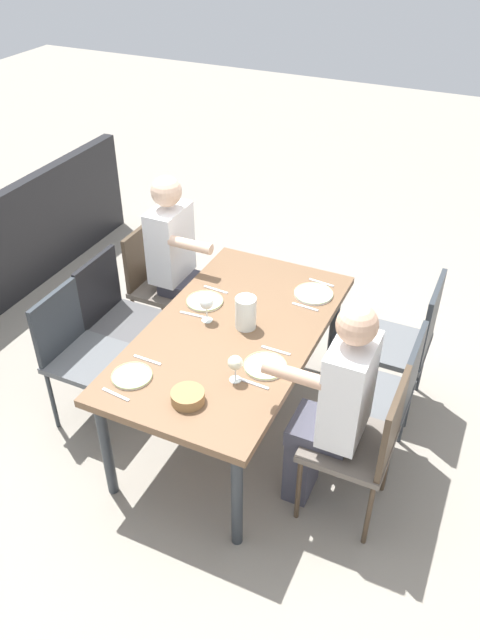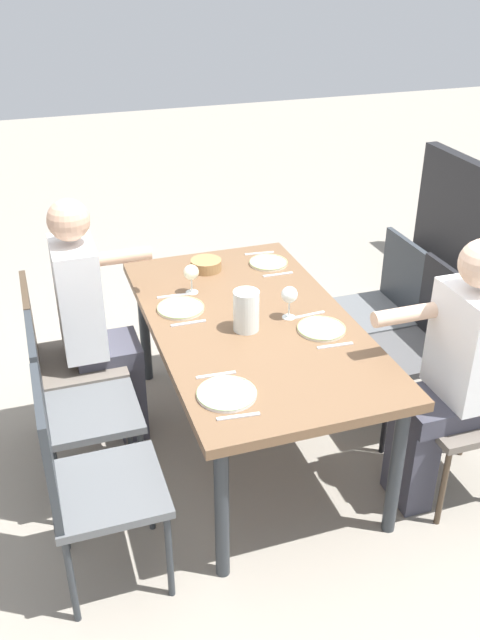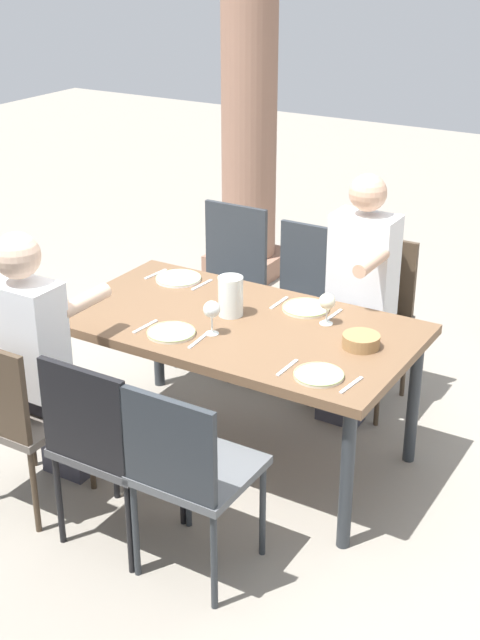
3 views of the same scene
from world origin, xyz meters
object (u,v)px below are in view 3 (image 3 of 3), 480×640
object	(u,v)px
diner_man_white	(39,356)
chair_east_south	(188,467)
dining_table	(238,334)
plate_0	(178,278)
chair_east_north	(369,309)
chair_west_south	(14,411)
wine_glass_1	(212,310)
plate_3	(319,375)
water_pitcher	(231,298)
bread_basket	(361,341)
plate_1	(171,332)
chair_mid_north	(303,295)
chair_mid_south	(105,439)
stone_column_near	(249,89)
wine_glass_2	(327,302)
chair_west_north	(226,276)
diner_woman_green	(358,292)
plate_2	(306,308)

from	to	relation	value
diner_man_white	chair_east_south	bearing A→B (deg)	-11.22
dining_table	plate_0	size ratio (longest dim) A/B	6.99
dining_table	chair_east_north	xyz separation A→B (m)	(0.31, 0.89, -0.13)
chair_west_south	wine_glass_1	size ratio (longest dim) A/B	5.32
plate_3	water_pitcher	bearing A→B (deg)	151.52
chair_east_south	bread_basket	bearing A→B (deg)	71.77
diner_man_white	plate_1	world-z (taller)	diner_man_white
dining_table	chair_east_south	bearing A→B (deg)	-70.82
chair_mid_north	wine_glass_1	bearing A→B (deg)	-86.18
chair_mid_south	stone_column_near	xyz separation A→B (m)	(-1.15, 3.13, 0.87)
chair_mid_north	diner_man_white	size ratio (longest dim) A/B	0.71
stone_column_near	diner_man_white	bearing A→B (deg)	-77.84
chair_mid_south	plate_3	xyz separation A→B (m)	(0.68, 0.59, 0.22)
dining_table	bread_basket	bearing A→B (deg)	4.62
chair_east_south	wine_glass_1	distance (m)	0.85
plate_0	wine_glass_2	world-z (taller)	wine_glass_2
wine_glass_2	plate_3	size ratio (longest dim) A/B	0.72
dining_table	chair_west_north	size ratio (longest dim) A/B	1.78
chair_west_north	chair_east_north	xyz separation A→B (m)	(0.93, -0.01, -0.00)
diner_woman_green	plate_0	xyz separation A→B (m)	(-0.86, -0.41, 0.04)
chair_east_north	plate_0	world-z (taller)	chair_east_north
chair_west_north	plate_0	distance (m)	0.64
chair_east_south	plate_3	world-z (taller)	chair_east_south
chair_west_south	chair_east_north	world-z (taller)	chair_east_north
chair_east_north	wine_glass_2	bearing A→B (deg)	-84.57
chair_east_south	dining_table	bearing A→B (deg)	109.18
chair_mid_south	water_pitcher	bearing A→B (deg)	88.10
chair_west_north	diner_woman_green	size ratio (longest dim) A/B	0.72
diner_man_white	plate_2	world-z (taller)	diner_man_white
chair_east_north	water_pitcher	xyz separation A→B (m)	(-0.38, -0.84, 0.29)
chair_west_north	chair_east_south	world-z (taller)	chair_west_north
water_pitcher	dining_table	bearing A→B (deg)	-36.42
plate_1	wine_glass_2	xyz separation A→B (m)	(0.57, 0.47, 0.10)
wine_glass_2	chair_mid_south	bearing A→B (deg)	-113.66
chair_west_south	chair_east_south	xyz separation A→B (m)	(0.93, 0.00, 0.02)
stone_column_near	bread_basket	world-z (taller)	stone_column_near
chair_west_north	diner_woman_green	distance (m)	0.97
chair_mid_south	stone_column_near	bearing A→B (deg)	110.24
chair_east_south	stone_column_near	world-z (taller)	stone_column_near
diner_woman_green	plate_2	world-z (taller)	diner_woman_green
chair_west_north	chair_west_south	distance (m)	1.79
plate_0	wine_glass_1	distance (m)	0.71
chair_east_south	chair_mid_north	bearing A→B (deg)	102.98
diner_woman_green	plate_0	distance (m)	0.96
diner_woman_green	bread_basket	xyz separation A→B (m)	(0.31, -0.66, 0.06)
chair_mid_south	plate_2	distance (m)	1.25
wine_glass_2	plate_0	bearing A→B (deg)	173.75
chair_east_south	wine_glass_1	world-z (taller)	wine_glass_1
bread_basket	wine_glass_2	bearing A→B (deg)	149.04
chair_mid_south	stone_column_near	distance (m)	3.45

